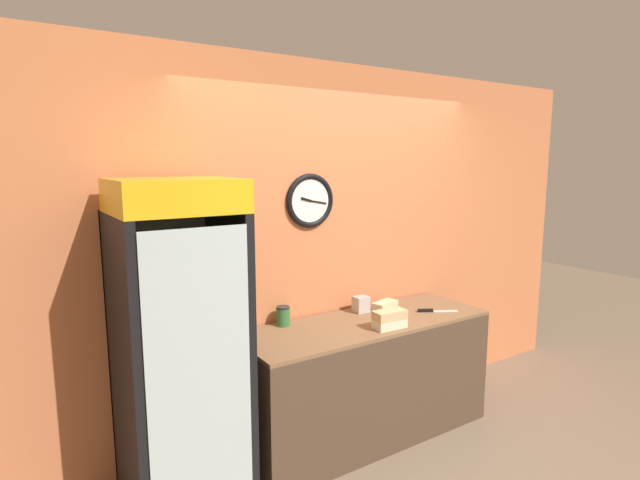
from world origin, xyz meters
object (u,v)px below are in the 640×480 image
condiment_jar (283,316)px  sandwich_flat_left (385,305)px  chefs_knife (432,311)px  napkin_dispenser (361,304)px  sandwich_stack_bottom (390,324)px  sandwich_stack_middle (390,315)px  beverage_cooler (177,333)px

condiment_jar → sandwich_flat_left: bearing=-4.6°
chefs_knife → napkin_dispenser: napkin_dispenser is taller
sandwich_stack_bottom → sandwich_stack_middle: bearing=0.0°
condiment_jar → napkin_dispenser: (0.65, -0.05, -0.01)m
sandwich_stack_bottom → chefs_knife: bearing=11.9°
sandwich_stack_middle → beverage_cooler: bearing=170.6°
sandwich_flat_left → chefs_knife: sandwich_flat_left is taller
sandwich_stack_middle → sandwich_flat_left: 0.47m
sandwich_stack_bottom → sandwich_stack_middle: sandwich_stack_middle is taller
chefs_knife → condiment_jar: bearing=163.0°
sandwich_stack_bottom → napkin_dispenser: napkin_dispenser is taller
sandwich_flat_left → condiment_jar: (-0.86, 0.07, 0.04)m
sandwich_stack_middle → condiment_jar: 0.74m
sandwich_flat_left → chefs_knife: (0.24, -0.27, -0.02)m
napkin_dispenser → sandwich_stack_middle: bearing=-98.9°
chefs_knife → sandwich_stack_bottom: bearing=-168.1°
sandwich_flat_left → chefs_knife: bearing=-48.0°
sandwich_stack_middle → condiment_jar: size_ratio=1.75×
sandwich_stack_bottom → condiment_jar: size_ratio=1.74×
sandwich_stack_bottom → chefs_knife: 0.53m
beverage_cooler → condiment_jar: size_ratio=14.05×
beverage_cooler → sandwich_flat_left: (1.67, 0.15, -0.14)m
sandwich_stack_middle → chefs_knife: size_ratio=0.83×
sandwich_stack_bottom → sandwich_flat_left: 0.47m
sandwich_stack_bottom → napkin_dispenser: 0.41m
sandwich_flat_left → sandwich_stack_middle: bearing=-126.5°
beverage_cooler → condiment_jar: beverage_cooler is taller
napkin_dispenser → chefs_knife: bearing=-32.4°
chefs_knife → napkin_dispenser: bearing=147.6°
sandwich_flat_left → sandwich_stack_bottom: bearing=-126.5°
sandwich_stack_middle → napkin_dispenser: (0.06, 0.40, -0.03)m
sandwich_stack_bottom → chefs_knife: sandwich_stack_bottom is taller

